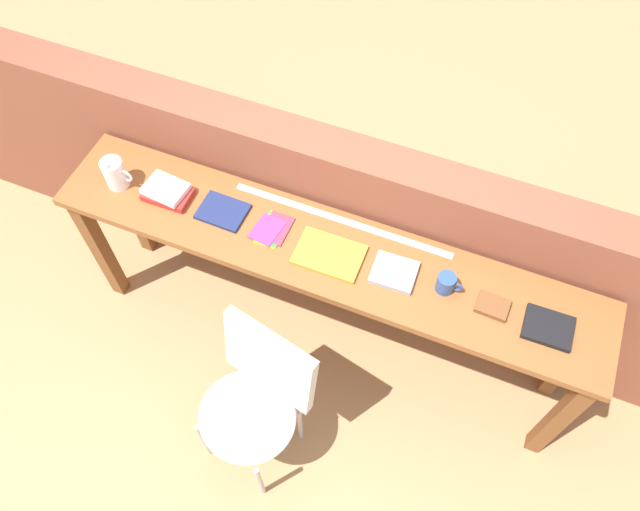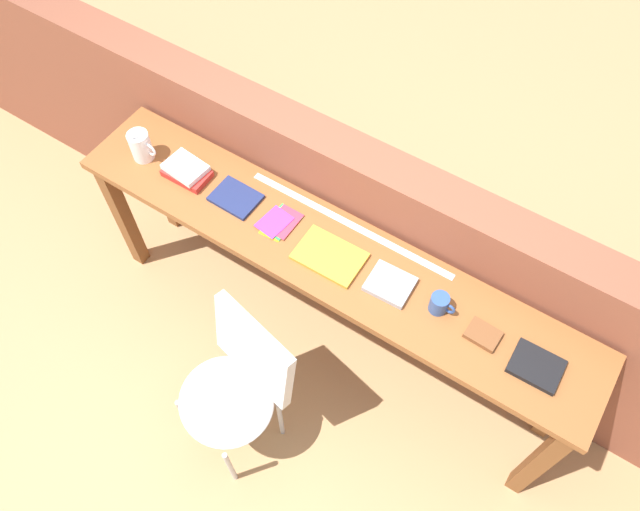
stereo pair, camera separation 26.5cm
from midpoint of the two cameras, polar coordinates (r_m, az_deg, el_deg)
name	(u,v)px [view 2 (the right image)]	position (r m, az deg, el deg)	size (l,w,h in m)	color
ground_plane	(294,380)	(3.36, -0.07, -11.47)	(40.00, 40.00, 0.00)	tan
brick_wall_back	(362,234)	(3.11, 6.34, 1.76)	(6.00, 0.20, 1.16)	brown
sideboard	(326,267)	(2.81, 3.25, -1.23)	(2.50, 0.44, 0.88)	brown
chair_white_moulded	(236,384)	(2.80, -4.96, -11.89)	(0.53, 0.54, 0.89)	silver
pitcher_white	(141,146)	(3.03, -13.66, 9.55)	(0.14, 0.10, 0.18)	white
book_stack_leftmost	(186,171)	(2.94, -9.62, 7.44)	(0.22, 0.16, 0.06)	red
magazine_cycling	(236,198)	(2.85, -5.10, 5.09)	(0.21, 0.16, 0.02)	navy
pamphlet_pile_colourful	(279,222)	(2.76, -1.02, 2.83)	(0.16, 0.19, 0.01)	yellow
book_open_centre	(330,256)	(2.66, 3.72, -0.28)	(0.29, 0.20, 0.02)	gold
book_grey_hardcover	(390,284)	(2.62, 9.31, -2.83)	(0.18, 0.16, 0.03)	#9E9EA3
mug	(440,304)	(2.57, 13.80, -4.54)	(0.11, 0.08, 0.09)	#2D4C8C
leather_journal_brown	(483,335)	(2.60, 17.55, -7.15)	(0.13, 0.10, 0.02)	brown
book_repair_rightmost	(536,366)	(2.61, 21.98, -9.63)	(0.19, 0.16, 0.02)	black
ruler_metal_back_edge	(349,224)	(2.77, 5.44, 2.69)	(1.03, 0.03, 0.00)	silver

